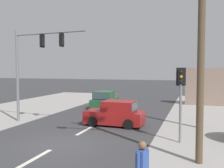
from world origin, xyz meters
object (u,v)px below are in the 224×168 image
object	(u,v)px
hatchback_receding_far	(116,114)
hatchback_oncoming_near	(105,100)
utility_pole_midground_right	(202,47)
traffic_signal_mast	(33,59)
pedestal_signal_right_kerb	(181,92)
pedestrian_at_kerb	(142,168)
utility_pole_foreground_right	(198,20)

from	to	relation	value
hatchback_receding_far	hatchback_oncoming_near	world-z (taller)	same
utility_pole_midground_right	traffic_signal_mast	size ratio (longest dim) A/B	1.50
utility_pole_midground_right	pedestal_signal_right_kerb	xyz separation A→B (m)	(-0.95, -3.51, -2.33)
pedestrian_at_kerb	utility_pole_foreground_right	bearing A→B (deg)	68.63
traffic_signal_mast	hatchback_receding_far	size ratio (longest dim) A/B	1.64
utility_pole_foreground_right	hatchback_receding_far	world-z (taller)	utility_pole_foreground_right
hatchback_receding_far	pedestrian_at_kerb	distance (m)	9.36
utility_pole_foreground_right	pedestal_signal_right_kerb	xyz separation A→B (m)	(-0.68, 2.56, -2.86)
traffic_signal_mast	pedestrian_at_kerb	xyz separation A→B (m)	(8.66, -7.83, -3.22)
pedestrian_at_kerb	utility_pole_midground_right	bearing A→B (deg)	80.45
utility_pole_midground_right	hatchback_oncoming_near	xyz separation A→B (m)	(-7.89, 5.60, -4.04)
traffic_signal_mast	hatchback_receding_far	world-z (taller)	traffic_signal_mast
pedestrian_at_kerb	pedestal_signal_right_kerb	bearing A→B (deg)	83.83
utility_pole_foreground_right	traffic_signal_mast	world-z (taller)	utility_pole_foreground_right
utility_pole_midground_right	hatchback_receding_far	distance (m)	6.45
traffic_signal_mast	pedestrian_at_kerb	size ratio (longest dim) A/B	3.68
utility_pole_midground_right	pedestrian_at_kerb	distance (m)	10.33
utility_pole_foreground_right	hatchback_receding_far	xyz separation A→B (m)	(-4.71, 5.34, -4.57)
utility_pole_foreground_right	traffic_signal_mast	bearing A→B (deg)	156.08
traffic_signal_mast	utility_pole_foreground_right	bearing A→B (deg)	-23.92
traffic_signal_mast	pedestal_signal_right_kerb	size ratio (longest dim) A/B	1.69
pedestal_signal_right_kerb	hatchback_receding_far	size ratio (longest dim) A/B	0.97
utility_pole_midground_right	traffic_signal_mast	world-z (taller)	utility_pole_midground_right
utility_pole_foreground_right	pedestrian_at_kerb	size ratio (longest dim) A/B	6.02
pedestal_signal_right_kerb	pedestrian_at_kerb	xyz separation A→B (m)	(-0.64, -5.96, -1.49)
hatchback_oncoming_near	pedestrian_at_kerb	xyz separation A→B (m)	(6.30, -15.06, 0.22)
hatchback_oncoming_near	pedestrian_at_kerb	size ratio (longest dim) A/B	2.24
traffic_signal_mast	hatchback_receding_far	xyz separation A→B (m)	(5.28, 0.90, -3.44)
utility_pole_foreground_right	pedestal_signal_right_kerb	bearing A→B (deg)	104.97
utility_pole_foreground_right	utility_pole_midground_right	bearing A→B (deg)	87.51
pedestal_signal_right_kerb	utility_pole_foreground_right	bearing A→B (deg)	-75.03
utility_pole_midground_right	pedestal_signal_right_kerb	world-z (taller)	utility_pole_midground_right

